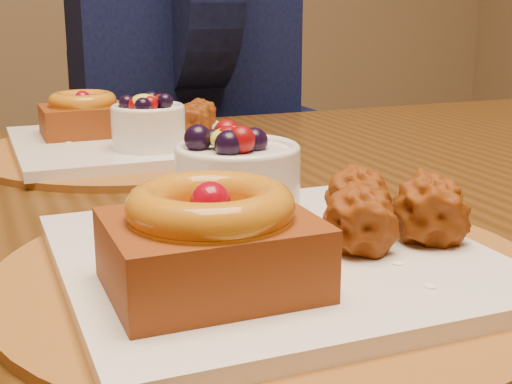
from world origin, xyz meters
TOP-DOWN VIEW (x-y plane):
  - dining_table at (-0.06, 0.10)m, footprint 1.60×0.90m
  - place_setting_near at (-0.07, -0.11)m, footprint 0.38×0.38m
  - place_setting_far at (-0.06, 0.32)m, footprint 0.38×0.38m
  - chair_far at (0.13, 0.72)m, footprint 0.45×0.45m
  - diner at (0.12, 0.71)m, footprint 0.47×0.46m

SIDE VIEW (x-z plane):
  - chair_far at x=0.13m, z-range 0.05..0.89m
  - dining_table at x=-0.06m, z-range 0.30..1.06m
  - place_setting_far at x=-0.06m, z-range 0.74..0.82m
  - place_setting_near at x=-0.07m, z-range 0.74..0.83m
  - diner at x=0.12m, z-range 0.44..1.20m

